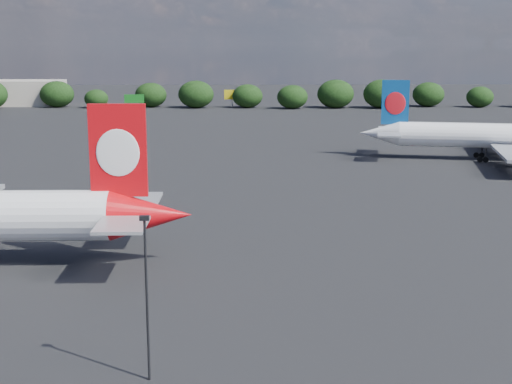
{
  "coord_description": "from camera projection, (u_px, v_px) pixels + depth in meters",
  "views": [
    {
      "loc": [
        14.83,
        -44.2,
        19.72
      ],
      "look_at": [
        16.0,
        12.0,
        8.0
      ],
      "focal_mm": 50.0,
      "sensor_mm": 36.0,
      "label": 1
    }
  ],
  "objects": [
    {
      "name": "apron_lamp_post",
      "position": [
        147.0,
        289.0,
        41.51
      ],
      "size": [
        0.55,
        0.3,
        10.11
      ],
      "color": "black",
      "rests_on": "ground"
    },
    {
      "name": "highway_sign",
      "position": [
        134.0,
        99.0,
        218.23
      ],
      "size": [
        6.0,
        0.3,
        4.5
      ],
      "color": "#156A1B",
      "rests_on": "ground"
    },
    {
      "name": "china_southern_airliner",
      "position": [
        487.0,
        136.0,
        122.26
      ],
      "size": [
        41.45,
        39.61,
        13.58
      ],
      "color": "white",
      "rests_on": "ground"
    },
    {
      "name": "ground",
      "position": [
        142.0,
        179.0,
        105.7
      ],
      "size": [
        500.0,
        500.0,
        0.0
      ],
      "primitive_type": "plane",
      "color": "black",
      "rests_on": "ground"
    },
    {
      "name": "billboard_yellow",
      "position": [
        232.0,
        95.0,
        224.56
      ],
      "size": [
        5.0,
        0.3,
        5.5
      ],
      "color": "yellow",
      "rests_on": "ground"
    },
    {
      "name": "horizon_treeline",
      "position": [
        228.0,
        95.0,
        221.91
      ],
      "size": [
        204.72,
        16.62,
        9.13
      ],
      "color": "black",
      "rests_on": "ground"
    }
  ]
}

